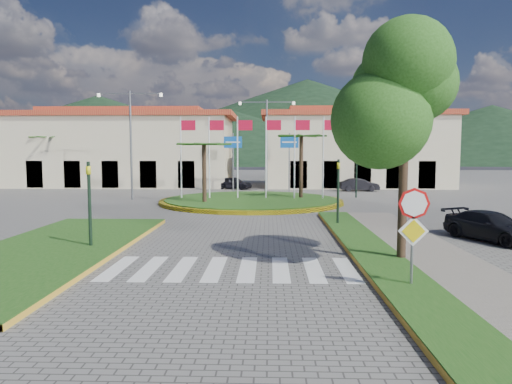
{
  "coord_description": "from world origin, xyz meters",
  "views": [
    {
      "loc": [
        1.26,
        -9.56,
        3.55
      ],
      "look_at": [
        0.73,
        8.0,
        2.0
      ],
      "focal_mm": 32.0,
      "sensor_mm": 36.0,
      "label": 1
    }
  ],
  "objects_px": {
    "deciduous_tree": "(406,100)",
    "car_side_right": "(491,226)",
    "white_van": "(158,182)",
    "roundabout_island": "(252,200)",
    "car_dark_a": "(234,183)",
    "car_dark_b": "(359,185)",
    "stop_sign": "(413,222)"
  },
  "relations": [
    {
      "from": "roundabout_island",
      "to": "car_dark_b",
      "type": "bearing_deg",
      "value": 46.31
    },
    {
      "from": "roundabout_island",
      "to": "stop_sign",
      "type": "height_order",
      "value": "roundabout_island"
    },
    {
      "from": "white_van",
      "to": "roundabout_island",
      "type": "bearing_deg",
      "value": -150.96
    },
    {
      "from": "deciduous_tree",
      "to": "car_side_right",
      "type": "height_order",
      "value": "deciduous_tree"
    },
    {
      "from": "stop_sign",
      "to": "white_van",
      "type": "bearing_deg",
      "value": 113.77
    },
    {
      "from": "deciduous_tree",
      "to": "car_side_right",
      "type": "distance_m",
      "value": 7.51
    },
    {
      "from": "stop_sign",
      "to": "car_dark_a",
      "type": "height_order",
      "value": "stop_sign"
    },
    {
      "from": "deciduous_tree",
      "to": "white_van",
      "type": "height_order",
      "value": "deciduous_tree"
    },
    {
      "from": "car_dark_b",
      "to": "car_side_right",
      "type": "xyz_separation_m",
      "value": [
        0.76,
        -23.08,
        0.0
      ]
    },
    {
      "from": "roundabout_island",
      "to": "car_dark_a",
      "type": "height_order",
      "value": "roundabout_island"
    },
    {
      "from": "car_side_right",
      "to": "car_dark_a",
      "type": "bearing_deg",
      "value": 91.23
    },
    {
      "from": "deciduous_tree",
      "to": "car_dark_a",
      "type": "distance_m",
      "value": 30.11
    },
    {
      "from": "stop_sign",
      "to": "car_dark_b",
      "type": "distance_m",
      "value": 30.2
    },
    {
      "from": "white_van",
      "to": "car_side_right",
      "type": "relative_size",
      "value": 0.94
    },
    {
      "from": "white_van",
      "to": "car_side_right",
      "type": "height_order",
      "value": "car_side_right"
    },
    {
      "from": "car_dark_b",
      "to": "car_side_right",
      "type": "distance_m",
      "value": 23.09
    },
    {
      "from": "car_dark_a",
      "to": "car_dark_b",
      "type": "distance_m",
      "value": 11.69
    },
    {
      "from": "car_dark_b",
      "to": "deciduous_tree",
      "type": "bearing_deg",
      "value": 170.15
    },
    {
      "from": "car_side_right",
      "to": "roundabout_island",
      "type": "bearing_deg",
      "value": 102.41
    },
    {
      "from": "roundabout_island",
      "to": "car_side_right",
      "type": "distance_m",
      "value": 16.7
    },
    {
      "from": "roundabout_island",
      "to": "car_dark_b",
      "type": "relative_size",
      "value": 3.61
    },
    {
      "from": "roundabout_island",
      "to": "car_dark_a",
      "type": "xyz_separation_m",
      "value": [
        -2.16,
        11.75,
        0.42
      ]
    },
    {
      "from": "stop_sign",
      "to": "car_dark_a",
      "type": "relative_size",
      "value": 0.76
    },
    {
      "from": "stop_sign",
      "to": "car_side_right",
      "type": "distance_m",
      "value": 8.63
    },
    {
      "from": "deciduous_tree",
      "to": "white_van",
      "type": "distance_m",
      "value": 34.34
    },
    {
      "from": "car_dark_a",
      "to": "car_dark_b",
      "type": "xyz_separation_m",
      "value": [
        11.53,
        -1.95,
        -0.01
      ]
    },
    {
      "from": "car_dark_a",
      "to": "car_side_right",
      "type": "distance_m",
      "value": 27.88
    },
    {
      "from": "deciduous_tree",
      "to": "car_dark_b",
      "type": "height_order",
      "value": "deciduous_tree"
    },
    {
      "from": "deciduous_tree",
      "to": "white_van",
      "type": "bearing_deg",
      "value": 116.76
    },
    {
      "from": "deciduous_tree",
      "to": "car_side_right",
      "type": "relative_size",
      "value": 1.7
    },
    {
      "from": "roundabout_island",
      "to": "car_side_right",
      "type": "height_order",
      "value": "roundabout_island"
    },
    {
      "from": "roundabout_island",
      "to": "car_dark_a",
      "type": "distance_m",
      "value": 11.96
    }
  ]
}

